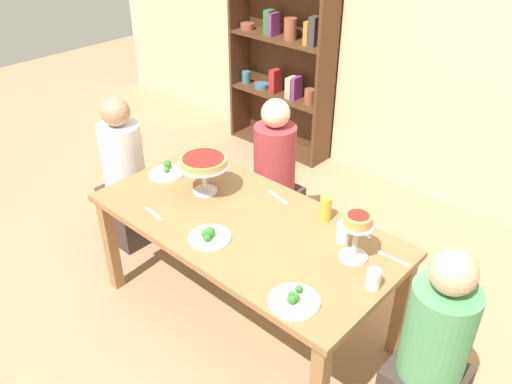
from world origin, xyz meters
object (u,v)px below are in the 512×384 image
at_px(cutlery_fork_near, 393,259).
at_px(cutlery_fork_far, 278,197).
at_px(dining_table, 244,233).
at_px(water_glass_clear_far, 374,279).
at_px(salad_plate_near_diner, 294,300).
at_px(salad_plate_far_diner, 167,171).
at_px(beer_glass_amber_tall, 326,209).
at_px(water_glass_clear_near, 343,232).
at_px(diner_far_left, 274,184).
at_px(personal_pizza_stand, 357,228).
at_px(diner_head_west, 126,182).
at_px(bookshelf, 284,36).
at_px(cutlery_knife_near, 154,213).
at_px(salad_plate_spare, 209,236).
at_px(diner_head_east, 429,364).
at_px(deep_dish_pizza_stand, 203,164).
at_px(cutlery_knife_far, 360,230).

relative_size(cutlery_fork_near, cutlery_fork_far, 1.00).
xyz_separation_m(dining_table, water_glass_clear_far, (0.84, 0.02, 0.14)).
bearing_deg(salad_plate_near_diner, salad_plate_far_diner, 164.99).
distance_m(beer_glass_amber_tall, water_glass_clear_near, 0.22).
bearing_deg(diner_far_left, personal_pizza_stand, 60.31).
bearing_deg(diner_head_west, bookshelf, 94.89).
xyz_separation_m(diner_head_west, personal_pizza_stand, (1.87, 0.12, 0.44)).
relative_size(dining_table, water_glass_clear_far, 17.45).
bearing_deg(salad_plate_near_diner, cutlery_knife_near, 179.25).
xyz_separation_m(salad_plate_far_diner, cutlery_fork_near, (1.56, 0.22, -0.01)).
distance_m(dining_table, diner_far_left, 0.86).
relative_size(salad_plate_near_diner, salad_plate_spare, 1.04).
height_order(salad_plate_near_diner, cutlery_fork_far, salad_plate_near_diner).
xyz_separation_m(diner_head_east, water_glass_clear_near, (-0.67, 0.23, 0.31)).
relative_size(salad_plate_far_diner, cutlery_fork_near, 1.29).
bearing_deg(dining_table, salad_plate_far_diner, 176.10).
xyz_separation_m(diner_head_east, cutlery_fork_near, (-0.39, 0.28, 0.25)).
height_order(diner_far_left, water_glass_clear_near, diner_far_left).
bearing_deg(personal_pizza_stand, dining_table, -167.34).
height_order(diner_head_east, water_glass_clear_near, diner_head_east).
bearing_deg(water_glass_clear_far, dining_table, -178.85).
relative_size(diner_head_west, deep_dish_pizza_stand, 3.60).
xyz_separation_m(salad_plate_near_diner, cutlery_fork_near, (0.18, 0.59, -0.01)).
bearing_deg(deep_dish_pizza_stand, personal_pizza_stand, 4.36).
bearing_deg(diner_far_left, salad_plate_far_diner, -26.64).
xyz_separation_m(water_glass_clear_near, cutlery_fork_near, (0.28, 0.05, -0.05)).
xyz_separation_m(personal_pizza_stand, cutlery_fork_near, (0.16, 0.13, -0.19)).
bearing_deg(diner_head_east, salad_plate_far_diner, -1.60).
xyz_separation_m(personal_pizza_stand, water_glass_clear_far, (0.19, -0.13, -0.14)).
height_order(cutlery_fork_far, cutlery_knife_far, same).
relative_size(diner_head_west, water_glass_clear_near, 10.16).
relative_size(bookshelf, diner_far_left, 1.92).
distance_m(diner_head_east, deep_dish_pizza_stand, 1.65).
relative_size(dining_table, salad_plate_far_diner, 7.84).
bearing_deg(salad_plate_spare, diner_head_west, 167.21).
distance_m(diner_head_west, salad_plate_far_diner, 0.54).
height_order(diner_head_west, personal_pizza_stand, diner_head_west).
relative_size(diner_head_east, salad_plate_near_diner, 4.73).
bearing_deg(water_glass_clear_near, salad_plate_far_diner, -172.32).
bearing_deg(personal_pizza_stand, water_glass_clear_near, 147.03).
relative_size(salad_plate_far_diner, water_glass_clear_near, 2.04).
distance_m(beer_glass_amber_tall, cutlery_fork_near, 0.48).
bearing_deg(salad_plate_near_diner, deep_dish_pizza_stand, 159.43).
relative_size(salad_plate_spare, cutlery_knife_far, 1.30).
distance_m(diner_far_left, cutlery_fork_far, 0.63).
distance_m(diner_head_west, water_glass_clear_far, 2.08).
distance_m(water_glass_clear_near, water_glass_clear_far, 0.38).
distance_m(bookshelf, personal_pizza_stand, 2.78).
distance_m(personal_pizza_stand, salad_plate_near_diner, 0.49).
height_order(bookshelf, deep_dish_pizza_stand, bookshelf).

